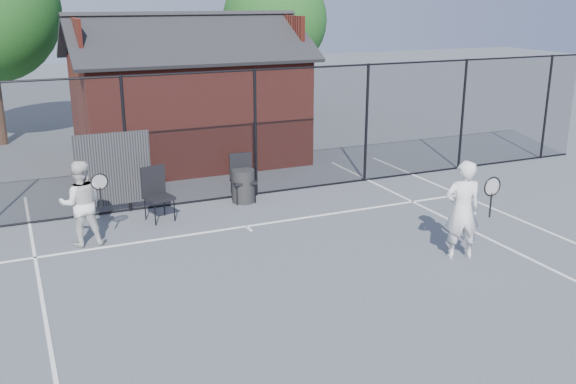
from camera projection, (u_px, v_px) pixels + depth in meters
name	position (u px, v px, depth m)	size (l,w,h in m)	color
ground	(309.00, 283.00, 10.67)	(80.00, 80.00, 0.00)	#4E5459
court_lines	(348.00, 317.00, 9.51)	(11.02, 18.00, 0.01)	white
fence	(202.00, 141.00, 14.50)	(22.04, 3.00, 3.00)	black
clubhouse	(188.00, 105.00, 18.27)	(6.50, 4.36, 4.19)	maroon
tree_right	(275.00, 20.00, 24.40)	(3.97, 3.97, 5.70)	black
player_front	(462.00, 210.00, 11.45)	(0.87, 0.69, 1.83)	silver
player_back	(81.00, 203.00, 12.11)	(0.92, 0.70, 1.65)	silver
chair_left	(159.00, 195.00, 13.49)	(0.54, 0.56, 1.13)	black
chair_right	(243.00, 179.00, 14.74)	(0.52, 0.55, 1.09)	black
waste_bin	(243.00, 186.00, 14.79)	(0.53, 0.53, 0.77)	#252525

